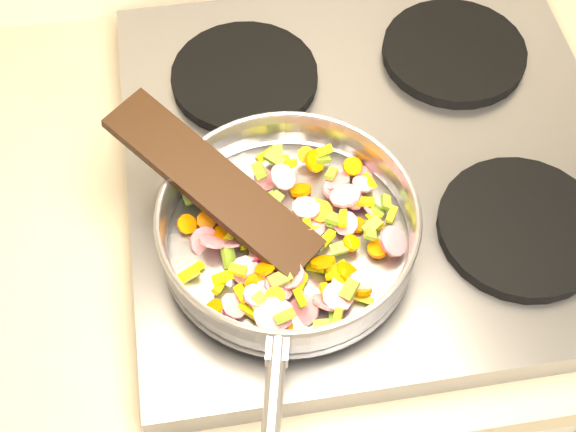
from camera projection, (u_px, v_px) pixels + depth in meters
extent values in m
cube|color=#939399|center=(372.00, 161.00, 1.00)|extent=(0.60, 0.60, 0.04)
cylinder|color=black|center=(277.00, 261.00, 0.88)|extent=(0.19, 0.19, 0.02)
cylinder|color=black|center=(521.00, 227.00, 0.91)|extent=(0.19, 0.19, 0.02)
cylinder|color=black|center=(245.00, 77.00, 1.04)|extent=(0.19, 0.19, 0.02)
cylinder|color=black|center=(454.00, 52.00, 1.06)|extent=(0.19, 0.19, 0.02)
cylinder|color=#9E9EA5|center=(288.00, 241.00, 0.89)|extent=(0.28, 0.28, 0.01)
torus|color=#9E9EA5|center=(288.00, 226.00, 0.86)|extent=(0.32, 0.32, 0.05)
torus|color=#9E9EA5|center=(288.00, 214.00, 0.84)|extent=(0.28, 0.28, 0.01)
cube|color=#9E9EA5|center=(278.00, 349.00, 0.77)|extent=(0.03, 0.03, 0.02)
cube|color=olive|center=(312.00, 203.00, 0.91)|extent=(0.02, 0.02, 0.02)
cylinder|color=#BD1239|center=(362.00, 281.00, 0.83)|extent=(0.03, 0.03, 0.02)
cube|color=olive|center=(246.00, 222.00, 0.88)|extent=(0.02, 0.02, 0.01)
cube|color=olive|center=(249.00, 201.00, 0.89)|extent=(0.01, 0.02, 0.01)
cylinder|color=#BD1239|center=(265.00, 179.00, 0.92)|extent=(0.03, 0.03, 0.02)
cylinder|color=#BD1239|center=(269.00, 286.00, 0.83)|extent=(0.03, 0.03, 0.01)
cube|color=#DBCD0A|center=(375.00, 220.00, 0.89)|extent=(0.02, 0.03, 0.02)
cube|color=#DBCD0A|center=(281.00, 271.00, 0.86)|extent=(0.03, 0.01, 0.01)
cube|color=olive|center=(341.00, 248.00, 0.86)|extent=(0.02, 0.02, 0.01)
cylinder|color=#BD1239|center=(275.00, 330.00, 0.81)|extent=(0.04, 0.03, 0.01)
cube|color=#DBCD0A|center=(337.00, 268.00, 0.86)|extent=(0.02, 0.02, 0.02)
cube|color=olive|center=(386.00, 202.00, 0.89)|extent=(0.01, 0.02, 0.01)
cylinder|color=orange|center=(206.00, 220.00, 0.89)|extent=(0.02, 0.02, 0.02)
cube|color=#DBCD0A|center=(293.00, 248.00, 0.87)|extent=(0.02, 0.02, 0.01)
cube|color=olive|center=(275.00, 200.00, 0.89)|extent=(0.02, 0.02, 0.02)
cylinder|color=orange|center=(306.00, 155.00, 0.93)|extent=(0.03, 0.03, 0.02)
cylinder|color=#BD1239|center=(345.00, 196.00, 0.89)|extent=(0.05, 0.05, 0.02)
cube|color=#DBCD0A|center=(343.00, 218.00, 0.87)|extent=(0.01, 0.02, 0.01)
cube|color=#DBCD0A|center=(189.00, 274.00, 0.85)|extent=(0.03, 0.02, 0.02)
cylinder|color=orange|center=(187.00, 224.00, 0.88)|extent=(0.03, 0.03, 0.02)
cylinder|color=orange|center=(281.00, 327.00, 0.82)|extent=(0.03, 0.03, 0.01)
cylinder|color=#BD1239|center=(279.00, 285.00, 0.84)|extent=(0.04, 0.04, 0.02)
cylinder|color=#BD1239|center=(312.00, 227.00, 0.89)|extent=(0.04, 0.04, 0.01)
cube|color=olive|center=(285.00, 316.00, 0.80)|extent=(0.02, 0.01, 0.02)
cylinder|color=#BD1239|center=(393.00, 241.00, 0.86)|extent=(0.04, 0.05, 0.03)
cylinder|color=#BD1239|center=(257.00, 253.00, 0.85)|extent=(0.03, 0.03, 0.03)
cylinder|color=#BD1239|center=(280.00, 235.00, 0.87)|extent=(0.03, 0.03, 0.01)
cylinder|color=#BD1239|center=(231.00, 243.00, 0.87)|extent=(0.04, 0.03, 0.03)
cube|color=olive|center=(275.00, 159.00, 0.91)|extent=(0.03, 0.03, 0.01)
cylinder|color=orange|center=(357.00, 225.00, 0.89)|extent=(0.03, 0.03, 0.01)
cylinder|color=#BD1239|center=(306.00, 208.00, 0.89)|extent=(0.04, 0.04, 0.01)
cylinder|color=orange|center=(251.00, 294.00, 0.83)|extent=(0.03, 0.03, 0.01)
cube|color=#DBCD0A|center=(234.00, 233.00, 0.88)|extent=(0.03, 0.02, 0.02)
cube|color=#DBCD0A|center=(286.00, 163.00, 0.93)|extent=(0.01, 0.02, 0.01)
cube|color=olive|center=(236.00, 199.00, 0.90)|extent=(0.02, 0.02, 0.01)
cylinder|color=#BD1239|center=(265.00, 239.00, 0.86)|extent=(0.04, 0.04, 0.01)
cube|color=olive|center=(331.00, 174.00, 0.91)|extent=(0.02, 0.02, 0.01)
cube|color=#DBCD0A|center=(279.00, 240.00, 0.85)|extent=(0.02, 0.02, 0.02)
cube|color=olive|center=(372.00, 225.00, 0.87)|extent=(0.02, 0.02, 0.01)
cube|color=olive|center=(223.00, 195.00, 0.90)|extent=(0.02, 0.02, 0.01)
cube|color=#DBCD0A|center=(231.00, 184.00, 0.89)|extent=(0.02, 0.02, 0.01)
cylinder|color=#BD1239|center=(251.00, 276.00, 0.85)|extent=(0.03, 0.03, 0.02)
cube|color=#DBCD0A|center=(316.00, 268.00, 0.86)|extent=(0.02, 0.02, 0.02)
cube|color=#DBCD0A|center=(238.00, 270.00, 0.83)|extent=(0.02, 0.02, 0.01)
cube|color=#DBCD0A|center=(288.00, 265.00, 0.85)|extent=(0.02, 0.01, 0.02)
cylinder|color=#BD1239|center=(245.00, 270.00, 0.85)|extent=(0.04, 0.04, 0.02)
cylinder|color=#BD1239|center=(363.00, 184.00, 0.90)|extent=(0.03, 0.03, 0.01)
cube|color=#DBCD0A|center=(369.00, 181.00, 0.91)|extent=(0.01, 0.03, 0.02)
cube|color=#DBCD0A|center=(300.00, 281.00, 0.84)|extent=(0.02, 0.02, 0.01)
cylinder|color=#BD1239|center=(207.00, 199.00, 0.89)|extent=(0.03, 0.03, 0.02)
cube|color=#DBCD0A|center=(219.00, 286.00, 0.84)|extent=(0.02, 0.02, 0.01)
cylinder|color=#BD1239|center=(212.00, 242.00, 0.86)|extent=(0.04, 0.04, 0.02)
cube|color=olive|center=(334.00, 220.00, 0.87)|extent=(0.02, 0.02, 0.01)
cube|color=olive|center=(234.00, 192.00, 0.91)|extent=(0.02, 0.02, 0.02)
cylinder|color=#BD1239|center=(256.00, 203.00, 0.90)|extent=(0.03, 0.03, 0.01)
cube|color=olive|center=(261.00, 238.00, 0.86)|extent=(0.02, 0.03, 0.01)
cylinder|color=#BD1239|center=(346.00, 223.00, 0.88)|extent=(0.03, 0.03, 0.02)
cube|color=#DBCD0A|center=(327.00, 238.00, 0.87)|extent=(0.02, 0.02, 0.01)
cylinder|color=orange|center=(213.00, 308.00, 0.82)|extent=(0.03, 0.03, 0.02)
cube|color=#DBCD0A|center=(223.00, 277.00, 0.83)|extent=(0.02, 0.01, 0.02)
cube|color=olive|center=(230.00, 204.00, 0.89)|extent=(0.02, 0.02, 0.01)
cylinder|color=#BD1239|center=(373.00, 209.00, 0.90)|extent=(0.04, 0.05, 0.04)
cube|color=olive|center=(266.00, 205.00, 0.90)|extent=(0.03, 0.03, 0.01)
cylinder|color=orange|center=(348.00, 272.00, 0.85)|extent=(0.03, 0.04, 0.02)
cylinder|color=#BD1239|center=(327.00, 302.00, 0.83)|extent=(0.03, 0.04, 0.03)
cube|color=olive|center=(258.00, 300.00, 0.82)|extent=(0.02, 0.02, 0.01)
cube|color=olive|center=(302.00, 300.00, 0.84)|extent=(0.01, 0.02, 0.01)
cylinder|color=orange|center=(268.00, 293.00, 0.84)|extent=(0.03, 0.03, 0.01)
cylinder|color=orange|center=(351.00, 243.00, 0.86)|extent=(0.03, 0.03, 0.01)
cube|color=#DBCD0A|center=(277.00, 225.00, 0.87)|extent=(0.01, 0.03, 0.02)
cylinder|color=#BD1239|center=(277.00, 314.00, 0.81)|extent=(0.04, 0.04, 0.02)
cube|color=olive|center=(322.00, 159.00, 0.93)|extent=(0.02, 0.02, 0.01)
cube|color=#DBCD0A|center=(249.00, 311.00, 0.82)|extent=(0.02, 0.02, 0.01)
cube|color=#DBCD0A|center=(195.00, 268.00, 0.86)|extent=(0.02, 0.02, 0.01)
cube|color=olive|center=(278.00, 153.00, 0.92)|extent=(0.02, 0.02, 0.01)
cube|color=olive|center=(229.00, 258.00, 0.86)|extent=(0.02, 0.03, 0.02)
cube|color=#DBCD0A|center=(293.00, 232.00, 0.88)|extent=(0.01, 0.02, 0.02)
cube|color=olive|center=(252.00, 283.00, 0.85)|extent=(0.02, 0.02, 0.01)
cube|color=olive|center=(312.00, 231.00, 0.89)|extent=(0.02, 0.01, 0.02)
cylinder|color=#BD1239|center=(304.00, 310.00, 0.83)|extent=(0.03, 0.04, 0.03)
cylinder|color=orange|center=(223.00, 234.00, 0.88)|extent=(0.03, 0.03, 0.01)
cylinder|color=orange|center=(300.00, 190.00, 0.91)|extent=(0.03, 0.03, 0.02)
cube|color=#DBCD0A|center=(263.00, 328.00, 0.82)|extent=(0.01, 0.02, 0.02)
cylinder|color=#BD1239|center=(352.00, 199.00, 0.90)|extent=(0.04, 0.04, 0.02)
cube|color=olive|center=(268.00, 198.00, 0.90)|extent=(0.02, 0.02, 0.01)
cube|color=#DBCD0A|center=(255.00, 236.00, 0.87)|extent=(0.02, 0.02, 0.01)
cylinder|color=#BD1239|center=(205.00, 242.00, 0.88)|extent=(0.04, 0.03, 0.04)
cylinder|color=orange|center=(293.00, 236.00, 0.88)|extent=(0.03, 0.03, 0.01)
cube|color=#DBCD0A|center=(307.00, 227.00, 0.87)|extent=(0.01, 0.02, 0.02)
cube|color=#DBCD0A|center=(336.00, 275.00, 0.84)|extent=(0.02, 0.02, 0.02)
cylinder|color=orange|center=(323.00, 262.00, 0.84)|extent=(0.04, 0.03, 0.03)
cube|color=olive|center=(211.00, 198.00, 0.89)|extent=(0.02, 0.02, 0.02)
cylinder|color=orange|center=(362.00, 290.00, 0.83)|extent=(0.02, 0.02, 0.02)
cube|color=#DBCD0A|center=(249.00, 245.00, 0.87)|extent=(0.02, 0.02, 0.02)
cylinder|color=#BD1239|center=(360.00, 282.00, 0.84)|extent=(0.03, 0.03, 0.02)
cube|color=#DBCD0A|center=(237.00, 195.00, 0.91)|extent=(0.02, 0.02, 0.02)
cube|color=#DBCD0A|center=(300.00, 297.00, 0.82)|extent=(0.01, 0.03, 0.02)
cube|color=#DBCD0A|center=(242.00, 293.00, 0.83)|extent=(0.02, 0.03, 0.02)
cube|color=#DBCD0A|center=(324.00, 151.00, 0.92)|extent=(0.02, 0.02, 0.01)
cylinder|color=#BD1239|center=(344.00, 288.00, 0.84)|extent=(0.04, 0.04, 0.01)
cylinder|color=orange|center=(353.00, 167.00, 0.93)|extent=(0.02, 0.03, 0.02)
cube|color=olive|center=(219.00, 213.00, 0.89)|extent=(0.02, 0.02, 0.01)
cylinder|color=orange|center=(294.00, 272.00, 0.86)|extent=(0.03, 0.03, 0.02)
cube|color=olive|center=(335.00, 316.00, 0.82)|extent=(0.02, 0.02, 0.01)
cylinder|color=orange|center=(255.00, 284.00, 0.84)|extent=(0.03, 0.03, 0.03)
cylinder|color=#BD1239|center=(338.00, 297.00, 0.82)|extent=(0.05, 0.05, 0.01)
cube|color=olive|center=(321.00, 326.00, 0.80)|extent=(0.02, 0.02, 0.01)
cylinder|color=orange|center=(251.00, 302.00, 0.84)|extent=(0.03, 0.03, 0.01)
cube|color=#DBCD0A|center=(326.00, 294.00, 0.83)|extent=(0.01, 0.02, 0.01)
cylinder|color=#BD1239|center=(251.00, 199.00, 0.91)|extent=(0.04, 0.04, 0.02)
cylinder|color=orange|center=(275.00, 251.00, 0.87)|extent=(0.03, 0.03, 0.01)
cylinder|color=orange|center=(352.00, 167.00, 0.91)|extent=(0.03, 0.03, 0.01)
cube|color=olive|center=(332.00, 220.00, 0.88)|extent=(0.02, 0.02, 0.01)
cube|color=olive|center=(259.00, 171.00, 0.90)|extent=(0.02, 0.02, 0.02)
cube|color=olive|center=(269.00, 267.00, 0.86)|extent=(0.02, 0.01, 0.01)
cylinder|color=#BD1239|center=(347.00, 288.00, 0.85)|extent=(0.03, 0.03, 0.01)
cylinder|color=#BD1239|center=(337.00, 181.00, 0.91)|extent=(0.04, 0.04, 0.02)
cube|color=olive|center=(280.00, 279.00, 0.83)|extent=(0.03, 0.02, 0.01)
cylinder|color=#BD1239|center=(291.00, 275.00, 0.84)|extent=(0.04, 0.04, 0.02)
cube|color=olive|center=(188.00, 195.00, 0.89)|extent=(0.02, 0.02, 0.02)
cylinder|color=#BD1239|center=(332.00, 191.00, 0.91)|extent=(0.03, 0.03, 0.02)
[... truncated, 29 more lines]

